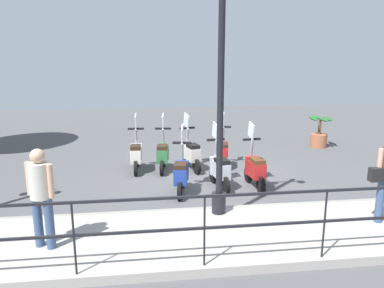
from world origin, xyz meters
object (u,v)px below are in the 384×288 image
object	(u,v)px
pedestrian_distant	(41,191)
scooter_near_0	(255,168)
potted_palm	(319,134)
scooter_far_3	(136,154)
scooter_near_2	(181,173)
lamp_post_near	(220,108)
scooter_near_1	(220,169)
scooter_far_1	(191,153)
scooter_far_0	(223,152)
scooter_far_2	(163,154)

from	to	relation	value
pedestrian_distant	scooter_near_0	xyz separation A→B (m)	(2.62, -4.16, -0.60)
pedestrian_distant	potted_palm	bearing A→B (deg)	156.48
scooter_far_3	scooter_near_0	bearing A→B (deg)	-119.14
potted_palm	scooter_far_3	world-z (taller)	scooter_far_3
scooter_near_0	scooter_near_2	distance (m)	1.78
potted_palm	lamp_post_near	bearing A→B (deg)	139.57
lamp_post_near	scooter_near_1	distance (m)	2.45
scooter_far_3	lamp_post_near	bearing A→B (deg)	-152.43
pedestrian_distant	scooter_far_1	xyz separation A→B (m)	(4.26, -2.84, -0.60)
lamp_post_near	pedestrian_distant	world-z (taller)	lamp_post_near
scooter_near_1	scooter_near_2	world-z (taller)	same
scooter_far_0	scooter_far_1	size ratio (longest dim) A/B	1.00
scooter_near_0	potted_palm	bearing A→B (deg)	-46.88
lamp_post_near	scooter_far_1	size ratio (longest dim) A/B	2.94
scooter_near_0	scooter_far_2	bearing A→B (deg)	47.58
lamp_post_near	scooter_far_1	bearing A→B (deg)	2.08
lamp_post_near	potted_palm	distance (m)	7.30
scooter_far_0	scooter_far_3	distance (m)	2.39
pedestrian_distant	scooter_near_0	distance (m)	4.95
scooter_far_3	scooter_near_2	bearing A→B (deg)	-148.72
potted_palm	scooter_far_0	xyz separation A→B (m)	(-2.06, 3.83, 0.04)
lamp_post_near	scooter_near_1	bearing A→B (deg)	-11.84
pedestrian_distant	scooter_near_0	size ratio (longest dim) A/B	1.03
lamp_post_near	scooter_far_2	xyz separation A→B (m)	(3.30, 0.90, -1.68)
scooter_far_0	scooter_far_1	xyz separation A→B (m)	(-0.04, 0.90, 0.00)
scooter_near_1	scooter_far_1	world-z (taller)	same
scooter_near_2	scooter_far_2	size ratio (longest dim) A/B	1.00
pedestrian_distant	scooter_near_1	distance (m)	4.32
potted_palm	pedestrian_distant	bearing A→B (deg)	130.07
scooter_near_1	scooter_near_2	size ratio (longest dim) A/B	1.00
scooter_far_2	scooter_far_0	bearing A→B (deg)	-81.25
scooter_far_0	scooter_near_0	bearing A→B (deg)	-152.44
scooter_near_2	scooter_far_3	bearing A→B (deg)	40.11
scooter_near_1	scooter_far_2	bearing A→B (deg)	29.87
scooter_near_1	scooter_near_2	bearing A→B (deg)	95.34
scooter_far_0	scooter_far_2	distance (m)	1.67
lamp_post_near	scooter_near_0	xyz separation A→B (m)	(1.67, -1.20, -1.68)
scooter_near_2	scooter_far_0	xyz separation A→B (m)	(1.84, -1.34, 0.00)
lamp_post_near	pedestrian_distant	size ratio (longest dim) A/B	2.85
pedestrian_distant	scooter_far_3	size ratio (longest dim) A/B	1.03
scooter_far_1	lamp_post_near	bearing A→B (deg)	166.79
pedestrian_distant	potted_palm	xyz separation A→B (m)	(6.36, -7.56, -0.63)
scooter_far_0	scooter_near_1	bearing A→B (deg)	178.82
scooter_far_0	scooter_far_2	bearing A→B (deg)	104.74
potted_palm	scooter_near_0	size ratio (longest dim) A/B	0.69
lamp_post_near	scooter_near_2	xyz separation A→B (m)	(1.50, 0.57, -1.68)
scooter_far_1	scooter_far_3	size ratio (longest dim) A/B	1.00
scooter_far_0	scooter_far_2	xyz separation A→B (m)	(-0.04, 1.67, 0.00)
scooter_far_0	scooter_far_1	world-z (taller)	same
scooter_near_0	scooter_near_1	xyz separation A→B (m)	(0.08, 0.84, 0.00)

